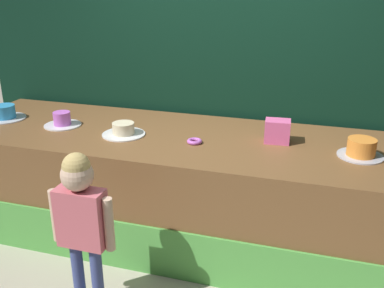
# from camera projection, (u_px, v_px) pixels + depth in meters

# --- Properties ---
(ground_plane) EXTENTS (12.00, 12.00, 0.00)m
(ground_plane) POSITION_uv_depth(u_px,v_px,m) (177.00, 277.00, 3.23)
(ground_plane) COLOR #BCB29E
(stage_platform) EXTENTS (4.26, 1.21, 0.91)m
(stage_platform) POSITION_uv_depth(u_px,v_px,m) (199.00, 189.00, 3.59)
(stage_platform) COLOR brown
(stage_platform) RESTS_ON ground_plane
(curtain_backdrop) EXTENTS (4.81, 0.08, 2.98)m
(curtain_backdrop) POSITION_uv_depth(u_px,v_px,m) (221.00, 50.00, 3.84)
(curtain_backdrop) COLOR black
(curtain_backdrop) RESTS_ON ground_plane
(child_figure) EXTENTS (0.44, 0.20, 1.13)m
(child_figure) POSITION_uv_depth(u_px,v_px,m) (81.00, 213.00, 2.68)
(child_figure) COLOR #3F4C8C
(child_figure) RESTS_ON ground_plane
(pink_box) EXTENTS (0.20, 0.15, 0.18)m
(pink_box) POSITION_uv_depth(u_px,v_px,m) (277.00, 131.00, 3.31)
(pink_box) COLOR pink
(pink_box) RESTS_ON stage_platform
(donut) EXTENTS (0.12, 0.12, 0.03)m
(donut) POSITION_uv_depth(u_px,v_px,m) (194.00, 141.00, 3.31)
(donut) COLOR #CC66D8
(donut) RESTS_ON stage_platform
(cake_far_left) EXTENTS (0.36, 0.36, 0.13)m
(cake_far_left) POSITION_uv_depth(u_px,v_px,m) (5.00, 113.00, 3.87)
(cake_far_left) COLOR silver
(cake_far_left) RESTS_ON stage_platform
(cake_left) EXTENTS (0.31, 0.31, 0.12)m
(cake_left) POSITION_uv_depth(u_px,v_px,m) (62.00, 120.00, 3.69)
(cake_left) COLOR white
(cake_left) RESTS_ON stage_platform
(cake_center) EXTENTS (0.35, 0.35, 0.10)m
(cake_center) POSITION_uv_depth(u_px,v_px,m) (124.00, 130.00, 3.48)
(cake_center) COLOR white
(cake_center) RESTS_ON stage_platform
(cake_right) EXTENTS (0.32, 0.32, 0.13)m
(cake_right) POSITION_uv_depth(u_px,v_px,m) (361.00, 149.00, 3.05)
(cake_right) COLOR silver
(cake_right) RESTS_ON stage_platform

